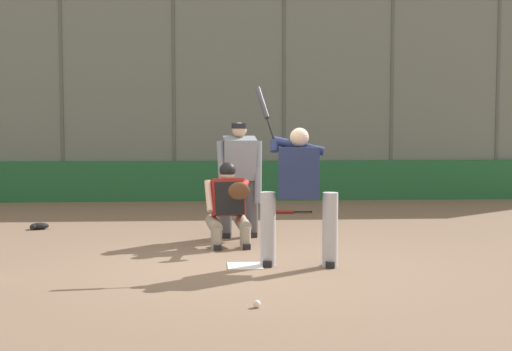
# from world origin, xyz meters

# --- Properties ---
(ground_plane) EXTENTS (160.00, 160.00, 0.00)m
(ground_plane) POSITION_xyz_m (0.00, 0.00, 0.00)
(ground_plane) COLOR #7A604C
(home_plate_marker) EXTENTS (0.43, 0.43, 0.01)m
(home_plate_marker) POSITION_xyz_m (0.00, 0.00, 0.01)
(home_plate_marker) COLOR white
(home_plate_marker) RESTS_ON ground_plane
(backstop_fence) EXTENTS (17.52, 0.08, 4.70)m
(backstop_fence) POSITION_xyz_m (-0.00, -7.55, 2.44)
(backstop_fence) COLOR #515651
(backstop_fence) RESTS_ON ground_plane
(padding_wall) EXTENTS (17.09, 0.18, 0.90)m
(padding_wall) POSITION_xyz_m (0.00, -7.45, 0.45)
(padding_wall) COLOR #236638
(padding_wall) RESTS_ON ground_plane
(bleachers_beyond) EXTENTS (12.21, 3.05, 1.80)m
(bleachers_beyond) POSITION_xyz_m (0.05, -10.41, 0.59)
(bleachers_beyond) COLOR slate
(bleachers_beyond) RESTS_ON ground_plane
(batter_at_plate) EXTENTS (1.00, 0.71, 2.23)m
(batter_at_plate) POSITION_xyz_m (-0.66, 0.02, 0.93)
(batter_at_plate) COLOR #B7B7BC
(batter_at_plate) RESTS_ON ground_plane
(catcher_behind_plate) EXTENTS (0.68, 0.78, 1.21)m
(catcher_behind_plate) POSITION_xyz_m (0.16, -1.38, 0.63)
(catcher_behind_plate) COLOR gray
(catcher_behind_plate) RESTS_ON ground_plane
(umpire_home) EXTENTS (0.72, 0.48, 1.77)m
(umpire_home) POSITION_xyz_m (-0.02, -2.23, 0.96)
(umpire_home) COLOR #4C4C51
(umpire_home) RESTS_ON ground_plane
(spare_bat_near_backstop) EXTENTS (0.82, 0.10, 0.07)m
(spare_bat_near_backstop) POSITION_xyz_m (-1.03, -5.07, 0.03)
(spare_bat_near_backstop) COLOR black
(spare_bat_near_backstop) RESTS_ON ground_plane
(fielding_glove_on_dirt) EXTENTS (0.31, 0.23, 0.11)m
(fielding_glove_on_dirt) POSITION_xyz_m (3.28, -3.28, 0.05)
(fielding_glove_on_dirt) COLOR black
(fielding_glove_on_dirt) RESTS_ON ground_plane
(baseball_loose) EXTENTS (0.07, 0.07, 0.07)m
(baseball_loose) POSITION_xyz_m (-0.02, 1.98, 0.04)
(baseball_loose) COLOR white
(baseball_loose) RESTS_ON ground_plane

